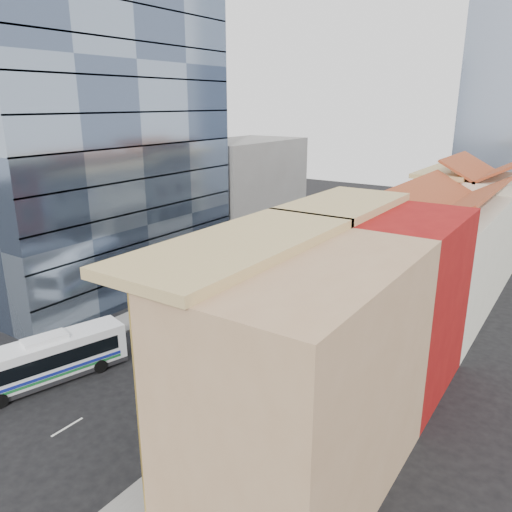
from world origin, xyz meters
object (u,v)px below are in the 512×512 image
Objects in this scene: office_tower at (99,143)px; bus_right at (275,333)px; bus_left_near at (47,359)px; bus_left_far at (212,303)px; shophouse_tan at (305,380)px.

bus_right is at bearing -7.57° from office_tower.
office_tower is 2.78× the size of bus_right.
bus_right is at bearing 63.52° from bus_left_near.
bus_left_far is (15.00, -1.50, -12.98)m from office_tower.
bus_left_near is 14.33m from bus_left_far.
office_tower is 2.77× the size of bus_left_near.
bus_left_near is at bearing -142.74° from bus_right.
office_tower is 19.90m from bus_left_far.
bus_left_near is at bearing -81.64° from bus_left_far.
shophouse_tan is 1.29× the size of bus_left_near.
shophouse_tan reaches higher than bus_left_near.
bus_left_far is 7.65m from bus_right.
office_tower reaches higher than bus_left_near.
shophouse_tan is 1.11× the size of bus_left_far.
bus_left_far is at bearing 141.99° from shophouse_tan.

